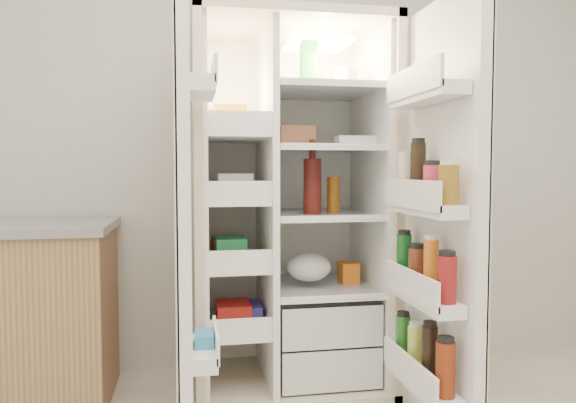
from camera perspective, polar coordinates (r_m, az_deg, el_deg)
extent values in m
cube|color=silver|center=(3.06, -2.38, 8.07)|extent=(4.00, 0.02, 2.70)
cube|color=beige|center=(2.99, -1.09, -0.45)|extent=(0.92, 0.04, 1.80)
cube|color=beige|center=(2.62, -9.42, -1.03)|extent=(0.04, 0.70, 1.80)
cube|color=beige|center=(2.78, 9.02, -0.78)|extent=(0.04, 0.70, 1.80)
cube|color=beige|center=(2.75, 0.07, 17.72)|extent=(0.92, 0.70, 0.04)
cube|color=beige|center=(2.86, 0.07, -18.35)|extent=(0.92, 0.70, 0.08)
cube|color=white|center=(2.96, -0.99, -0.10)|extent=(0.84, 0.02, 1.68)
cube|color=white|center=(2.62, -8.77, -0.59)|extent=(0.02, 0.62, 1.68)
cube|color=white|center=(2.77, 8.43, -0.38)|extent=(0.02, 0.62, 1.68)
cube|color=white|center=(2.65, -2.27, -0.52)|extent=(0.03, 0.62, 1.68)
cube|color=silver|center=(2.83, 3.35, -15.52)|extent=(0.47, 0.52, 0.19)
cube|color=silver|center=(2.77, 3.37, -11.60)|extent=(0.47, 0.52, 0.19)
cube|color=#FFD18C|center=(2.81, 3.11, 16.12)|extent=(0.30, 0.30, 0.02)
cube|color=white|center=(2.73, -5.55, -12.58)|extent=(0.28, 0.58, 0.02)
cube|color=white|center=(2.66, -5.58, -6.36)|extent=(0.28, 0.58, 0.02)
cube|color=white|center=(2.63, -5.62, 0.10)|extent=(0.28, 0.58, 0.02)
cube|color=white|center=(2.63, -5.66, 6.64)|extent=(0.28, 0.58, 0.02)
cube|color=silver|center=(2.75, 3.28, -8.78)|extent=(0.49, 0.58, 0.01)
cube|color=silver|center=(2.70, 3.30, -1.29)|extent=(0.49, 0.58, 0.01)
cube|color=silver|center=(2.69, 3.33, 5.50)|extent=(0.49, 0.58, 0.02)
cube|color=silver|center=(2.72, 3.35, 11.41)|extent=(0.49, 0.58, 0.02)
cube|color=red|center=(2.71, -5.55, -11.36)|extent=(0.16, 0.20, 0.10)
cube|color=#227E44|center=(2.65, -5.59, -4.87)|extent=(0.14, 0.18, 0.12)
cube|color=white|center=(2.63, -5.63, 1.08)|extent=(0.20, 0.22, 0.07)
cube|color=#FFAE2A|center=(2.63, -5.67, 8.38)|extent=(0.15, 0.16, 0.14)
cube|color=#4038A9|center=(2.71, -5.55, -11.46)|extent=(0.18, 0.20, 0.09)
cube|color=#BE4921|center=(2.65, -5.59, -5.08)|extent=(0.14, 0.18, 0.10)
cube|color=white|center=(2.63, -5.63, 1.62)|extent=(0.16, 0.16, 0.12)
sphere|color=orange|center=(2.75, 1.11, -17.41)|extent=(0.07, 0.07, 0.07)
sphere|color=orange|center=(2.80, 2.83, -16.99)|extent=(0.07, 0.07, 0.07)
sphere|color=orange|center=(2.79, 5.12, -17.10)|extent=(0.07, 0.07, 0.07)
sphere|color=orange|center=(2.88, 1.54, -16.37)|extent=(0.07, 0.07, 0.07)
sphere|color=orange|center=(2.89, 3.65, -16.36)|extent=(0.07, 0.07, 0.07)
sphere|color=orange|center=(2.88, 5.87, -16.45)|extent=(0.07, 0.07, 0.07)
ellipsoid|color=#437C29|center=(2.78, 3.27, -11.20)|extent=(0.26, 0.24, 0.11)
cylinder|color=#47120F|center=(2.59, 2.56, 1.58)|extent=(0.08, 0.08, 0.26)
cylinder|color=#68390B|center=(2.63, 4.76, 0.66)|extent=(0.06, 0.06, 0.18)
cube|color=green|center=(2.68, 2.19, 14.07)|extent=(0.07, 0.07, 0.22)
cylinder|color=silver|center=(2.71, 6.06, 12.61)|extent=(0.11, 0.11, 0.10)
cylinder|color=#A48325|center=(2.85, 2.96, 12.19)|extent=(0.08, 0.08, 0.10)
cube|color=white|center=(2.66, 7.36, 6.24)|extent=(0.21, 0.09, 0.05)
cube|color=#A96643|center=(2.67, 0.94, 6.80)|extent=(0.17, 0.09, 0.10)
ellipsoid|color=silver|center=(2.67, 2.22, -7.48)|extent=(0.21, 0.20, 0.14)
cube|color=orange|center=(2.79, 6.35, -7.39)|extent=(0.09, 0.10, 0.10)
cube|color=white|center=(2.08, -10.80, -2.20)|extent=(0.05, 0.40, 1.72)
cube|color=beige|center=(2.08, -11.50, -2.21)|extent=(0.01, 0.40, 1.72)
cube|color=white|center=(2.18, -8.75, -15.37)|extent=(0.09, 0.32, 0.06)
cube|color=white|center=(2.09, -9.00, 11.61)|extent=(0.09, 0.32, 0.06)
cube|color=#338CCC|center=(2.17, -8.76, -14.62)|extent=(0.07, 0.12, 0.10)
cube|color=white|center=(2.22, 16.01, -1.92)|extent=(0.05, 0.58, 1.72)
cube|color=beige|center=(2.23, 16.59, -1.90)|extent=(0.01, 0.58, 1.72)
cube|color=white|center=(2.33, 13.77, -17.86)|extent=(0.11, 0.50, 0.05)
cube|color=white|center=(2.23, 13.90, -9.68)|extent=(0.11, 0.50, 0.05)
cube|color=white|center=(2.18, 14.03, -0.66)|extent=(0.11, 0.50, 0.05)
cube|color=white|center=(2.19, 14.19, 10.64)|extent=(0.11, 0.50, 0.05)
cylinder|color=maroon|center=(2.12, 16.14, -16.50)|extent=(0.07, 0.07, 0.20)
cylinder|color=black|center=(2.22, 14.59, -15.22)|extent=(0.06, 0.06, 0.22)
cylinder|color=#C2D045|center=(2.34, 13.19, -14.75)|extent=(0.06, 0.06, 0.18)
cylinder|color=#256622|center=(2.45, 11.94, -13.76)|extent=(0.06, 0.06, 0.19)
cylinder|color=maroon|center=(2.03, 16.29, -7.83)|extent=(0.07, 0.07, 0.17)
cylinder|color=orange|center=(2.14, 14.72, -6.68)|extent=(0.06, 0.06, 0.21)
cylinder|color=#642D19|center=(2.26, 13.30, -6.77)|extent=(0.07, 0.07, 0.16)
cylinder|color=#145720|center=(2.37, 12.04, -5.77)|extent=(0.06, 0.06, 0.20)
cylinder|color=brown|center=(1.99, 16.45, 1.67)|extent=(0.07, 0.07, 0.14)
cylinder|color=#C2324F|center=(2.11, 14.85, 1.78)|extent=(0.07, 0.07, 0.14)
cylinder|color=black|center=(2.23, 13.44, 3.04)|extent=(0.06, 0.06, 0.23)
cylinder|color=beige|center=(2.35, 12.14, 2.46)|extent=(0.06, 0.06, 0.18)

